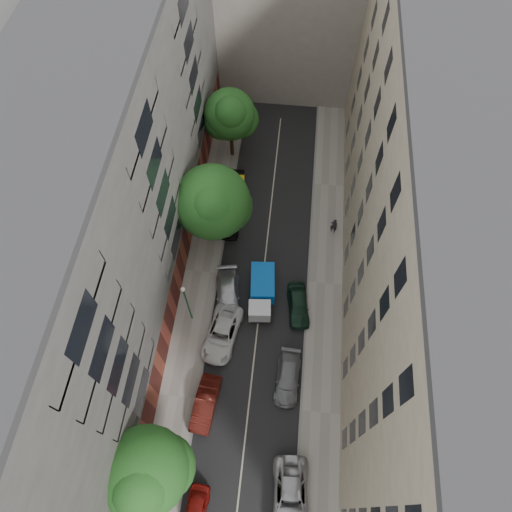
# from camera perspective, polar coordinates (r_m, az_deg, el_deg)

# --- Properties ---
(ground) EXTENTS (120.00, 120.00, 0.00)m
(ground) POSITION_cam_1_polar(r_m,az_deg,el_deg) (40.55, 0.88, -2.76)
(ground) COLOR #4C4C49
(ground) RESTS_ON ground
(road_surface) EXTENTS (8.00, 44.00, 0.02)m
(road_surface) POSITION_cam_1_polar(r_m,az_deg,el_deg) (40.54, 0.88, -2.76)
(road_surface) COLOR black
(road_surface) RESTS_ON ground
(sidewalk_left) EXTENTS (3.00, 44.00, 0.15)m
(sidewalk_left) POSITION_cam_1_polar(r_m,az_deg,el_deg) (41.04, -6.79, -1.97)
(sidewalk_left) COLOR gray
(sidewalk_left) RESTS_ON ground
(sidewalk_right) EXTENTS (3.00, 44.00, 0.15)m
(sidewalk_right) POSITION_cam_1_polar(r_m,az_deg,el_deg) (40.68, 8.62, -3.42)
(sidewalk_right) COLOR gray
(sidewalk_right) RESTS_ON ground
(building_left) EXTENTS (8.00, 44.00, 20.00)m
(building_left) POSITION_cam_1_polar(r_m,az_deg,el_deg) (34.22, -17.67, 6.72)
(building_left) COLOR #4C4947
(building_left) RESTS_ON ground
(building_right) EXTENTS (8.00, 44.00, 20.00)m
(building_right) POSITION_cam_1_polar(r_m,az_deg,el_deg) (33.36, 20.31, 3.38)
(building_right) COLOR #B7AC8E
(building_right) RESTS_ON ground
(tarp_truck) EXTENTS (2.30, 5.00, 2.24)m
(tarp_truck) POSITION_cam_1_polar(r_m,az_deg,el_deg) (38.60, 0.72, -4.48)
(tarp_truck) COLOR black
(tarp_truck) RESTS_ON ground
(car_left_1) EXTENTS (1.97, 4.52, 1.45)m
(car_left_1) POSITION_cam_1_polar(r_m,az_deg,el_deg) (36.40, -6.32, -17.84)
(car_left_1) COLOR #4B140F
(car_left_1) RESTS_ON ground
(car_left_2) EXTENTS (3.25, 5.58, 1.46)m
(car_left_2) POSITION_cam_1_polar(r_m,az_deg,el_deg) (37.81, -4.28, -9.67)
(car_left_2) COLOR silver
(car_left_2) RESTS_ON ground
(car_left_3) EXTENTS (2.75, 5.19, 1.43)m
(car_left_3) POSITION_cam_1_polar(r_m,az_deg,el_deg) (39.15, -3.52, -4.75)
(car_left_3) COLOR #B0B0B5
(car_left_3) RESTS_ON ground
(car_left_4) EXTENTS (1.83, 4.22, 1.42)m
(car_left_4) POSITION_cam_1_polar(r_m,az_deg,el_deg) (42.93, -3.19, 4.54)
(car_left_4) COLOR black
(car_left_4) RESTS_ON ground
(car_left_5) EXTENTS (1.91, 4.65, 1.50)m
(car_left_5) POSITION_cam_1_polar(r_m,az_deg,el_deg) (44.98, -2.58, 8.34)
(car_left_5) COLOR black
(car_left_5) RESTS_ON ground
(car_right_0) EXTENTS (2.87, 5.56, 1.50)m
(car_right_0) POSITION_cam_1_polar(r_m,az_deg,el_deg) (35.52, 4.35, -27.88)
(car_right_0) COLOR #AFAFB4
(car_right_0) RESTS_ON ground
(car_right_1) EXTENTS (2.02, 4.56, 1.30)m
(car_right_1) POSITION_cam_1_polar(r_m,az_deg,el_deg) (36.80, 3.98, -14.96)
(car_right_1) COLOR slate
(car_right_1) RESTS_ON ground
(car_right_2) EXTENTS (2.33, 4.41, 1.43)m
(car_right_2) POSITION_cam_1_polar(r_m,az_deg,el_deg) (38.82, 5.30, -6.14)
(car_right_2) COLOR black
(car_right_2) RESTS_ON ground
(tree_near) EXTENTS (5.69, 5.47, 8.36)m
(tree_near) POSITION_cam_1_polar(r_m,az_deg,el_deg) (31.40, -13.54, -24.93)
(tree_near) COLOR #382619
(tree_near) RESTS_ON sidewalk_left
(tree_mid) EXTENTS (6.44, 6.33, 8.85)m
(tree_mid) POSITION_cam_1_polar(r_m,az_deg,el_deg) (37.90, -5.32, 6.44)
(tree_mid) COLOR #382619
(tree_mid) RESTS_ON sidewalk_left
(tree_far) EXTENTS (5.16, 4.87, 7.97)m
(tree_far) POSITION_cam_1_polar(r_m,az_deg,el_deg) (44.89, -3.18, 17.02)
(tree_far) COLOR #382619
(tree_far) RESTS_ON sidewalk_left
(lamp_post) EXTENTS (0.36, 0.36, 5.76)m
(lamp_post) POSITION_cam_1_polar(r_m,az_deg,el_deg) (35.92, -8.70, -5.50)
(lamp_post) COLOR #1A5D35
(lamp_post) RESTS_ON sidewalk_left
(pedestrian) EXTENTS (0.75, 0.58, 1.82)m
(pedestrian) POSITION_cam_1_polar(r_m,az_deg,el_deg) (42.69, 9.71, 3.77)
(pedestrian) COLOR black
(pedestrian) RESTS_ON sidewalk_right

